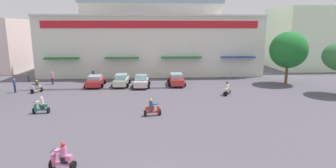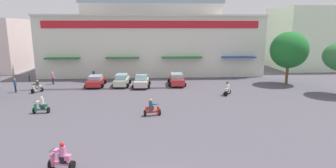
{
  "view_description": "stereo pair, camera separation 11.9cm",
  "coord_description": "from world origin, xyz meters",
  "px_view_note": "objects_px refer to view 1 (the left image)",
  "views": [
    {
      "loc": [
        -0.3,
        -10.69,
        7.39
      ],
      "look_at": [
        1.48,
        15.93,
        1.92
      ],
      "focal_mm": 29.03,
      "sensor_mm": 36.0,
      "label": 1
    },
    {
      "loc": [
        -0.18,
        -10.7,
        7.39
      ],
      "look_at": [
        1.48,
        15.93,
        1.92
      ],
      "focal_mm": 29.03,
      "sensor_mm": 36.0,
      "label": 2
    }
  ],
  "objects_px": {
    "parked_car_0": "(95,81)",
    "parked_car_1": "(121,80)",
    "parked_car_3": "(176,79)",
    "scooter_rider_0": "(227,89)",
    "scooter_rider_4": "(41,106)",
    "plaza_tree_1": "(289,50)",
    "pedestrian_3": "(15,85)",
    "parked_car_2": "(141,81)",
    "scooter_rider_3": "(63,158)",
    "scooter_rider_1": "(37,87)",
    "scooter_rider_2": "(152,109)",
    "pedestrian_1": "(52,77)",
    "pedestrian_0": "(28,75)",
    "pedestrian_2": "(93,75)"
  },
  "relations": [
    {
      "from": "scooter_rider_0",
      "to": "pedestrian_3",
      "type": "height_order",
      "value": "pedestrian_3"
    },
    {
      "from": "scooter_rider_1",
      "to": "scooter_rider_2",
      "type": "bearing_deg",
      "value": -35.38
    },
    {
      "from": "pedestrian_0",
      "to": "pedestrian_3",
      "type": "xyz_separation_m",
      "value": [
        1.25,
        -6.61,
        -0.02
      ]
    },
    {
      "from": "plaza_tree_1",
      "to": "scooter_rider_2",
      "type": "height_order",
      "value": "plaza_tree_1"
    },
    {
      "from": "parked_car_0",
      "to": "pedestrian_0",
      "type": "bearing_deg",
      "value": 159.8
    },
    {
      "from": "plaza_tree_1",
      "to": "pedestrian_1",
      "type": "bearing_deg",
      "value": 176.96
    },
    {
      "from": "scooter_rider_0",
      "to": "plaza_tree_1",
      "type": "bearing_deg",
      "value": 30.39
    },
    {
      "from": "pedestrian_1",
      "to": "scooter_rider_2",
      "type": "bearing_deg",
      "value": -47.19
    },
    {
      "from": "plaza_tree_1",
      "to": "pedestrian_3",
      "type": "bearing_deg",
      "value": -175.13
    },
    {
      "from": "parked_car_0",
      "to": "pedestrian_3",
      "type": "bearing_deg",
      "value": -161.46
    },
    {
      "from": "scooter_rider_1",
      "to": "plaza_tree_1",
      "type": "bearing_deg",
      "value": 5.56
    },
    {
      "from": "parked_car_1",
      "to": "pedestrian_2",
      "type": "bearing_deg",
      "value": 142.23
    },
    {
      "from": "scooter_rider_0",
      "to": "scooter_rider_2",
      "type": "xyz_separation_m",
      "value": [
        -8.53,
        -6.9,
        -0.02
      ]
    },
    {
      "from": "parked_car_2",
      "to": "scooter_rider_3",
      "type": "xyz_separation_m",
      "value": [
        -3.55,
        -20.56,
        -0.13
      ]
    },
    {
      "from": "scooter_rider_1",
      "to": "pedestrian_3",
      "type": "distance_m",
      "value": 2.58
    },
    {
      "from": "parked_car_1",
      "to": "parked_car_3",
      "type": "distance_m",
      "value": 7.24
    },
    {
      "from": "parked_car_1",
      "to": "scooter_rider_2",
      "type": "height_order",
      "value": "parked_car_1"
    },
    {
      "from": "parked_car_1",
      "to": "scooter_rider_2",
      "type": "distance_m",
      "value": 13.27
    },
    {
      "from": "parked_car_3",
      "to": "pedestrian_2",
      "type": "height_order",
      "value": "pedestrian_2"
    },
    {
      "from": "scooter_rider_0",
      "to": "scooter_rider_3",
      "type": "xyz_separation_m",
      "value": [
        -13.36,
        -15.75,
        0.01
      ]
    },
    {
      "from": "parked_car_1",
      "to": "scooter_rider_4",
      "type": "bearing_deg",
      "value": -117.47
    },
    {
      "from": "scooter_rider_4",
      "to": "pedestrian_2",
      "type": "distance_m",
      "value": 14.76
    },
    {
      "from": "plaza_tree_1",
      "to": "scooter_rider_3",
      "type": "height_order",
      "value": "plaza_tree_1"
    },
    {
      "from": "parked_car_0",
      "to": "parked_car_2",
      "type": "bearing_deg",
      "value": -8.86
    },
    {
      "from": "pedestrian_2",
      "to": "pedestrian_1",
      "type": "bearing_deg",
      "value": -161.68
    },
    {
      "from": "parked_car_2",
      "to": "pedestrian_2",
      "type": "height_order",
      "value": "pedestrian_2"
    },
    {
      "from": "scooter_rider_1",
      "to": "pedestrian_1",
      "type": "relative_size",
      "value": 0.86
    },
    {
      "from": "scooter_rider_4",
      "to": "scooter_rider_2",
      "type": "bearing_deg",
      "value": -7.74
    },
    {
      "from": "scooter_rider_3",
      "to": "pedestrian_2",
      "type": "relative_size",
      "value": 0.91
    },
    {
      "from": "scooter_rider_1",
      "to": "pedestrian_1",
      "type": "height_order",
      "value": "pedestrian_1"
    },
    {
      "from": "scooter_rider_2",
      "to": "scooter_rider_4",
      "type": "bearing_deg",
      "value": 172.26
    },
    {
      "from": "scooter_rider_2",
      "to": "pedestrian_1",
      "type": "xyz_separation_m",
      "value": [
        -13.26,
        14.32,
        0.36
      ]
    },
    {
      "from": "parked_car_3",
      "to": "plaza_tree_1",
      "type": "bearing_deg",
      "value": -0.5
    },
    {
      "from": "parked_car_2",
      "to": "parked_car_1",
      "type": "bearing_deg",
      "value": 159.79
    },
    {
      "from": "parked_car_0",
      "to": "scooter_rider_0",
      "type": "distance_m",
      "value": 16.8
    },
    {
      "from": "parked_car_0",
      "to": "parked_car_2",
      "type": "distance_m",
      "value": 6.05
    },
    {
      "from": "parked_car_0",
      "to": "scooter_rider_4",
      "type": "height_order",
      "value": "scooter_rider_4"
    },
    {
      "from": "parked_car_0",
      "to": "parked_car_1",
      "type": "xyz_separation_m",
      "value": [
        3.35,
        0.04,
        0.05
      ]
    },
    {
      "from": "parked_car_2",
      "to": "scooter_rider_4",
      "type": "xyz_separation_m",
      "value": [
        -8.53,
        -10.38,
        -0.14
      ]
    },
    {
      "from": "scooter_rider_4",
      "to": "pedestrian_1",
      "type": "xyz_separation_m",
      "value": [
        -3.46,
        12.98,
        0.34
      ]
    },
    {
      "from": "parked_car_1",
      "to": "pedestrian_2",
      "type": "height_order",
      "value": "pedestrian_2"
    },
    {
      "from": "plaza_tree_1",
      "to": "parked_car_2",
      "type": "bearing_deg",
      "value": -177.29
    },
    {
      "from": "scooter_rider_1",
      "to": "pedestrian_2",
      "type": "xyz_separation_m",
      "value": [
        5.26,
        6.45,
        0.35
      ]
    },
    {
      "from": "scooter_rider_2",
      "to": "pedestrian_0",
      "type": "bearing_deg",
      "value": 136.57
    },
    {
      "from": "scooter_rider_4",
      "to": "pedestrian_0",
      "type": "bearing_deg",
      "value": 116.4
    },
    {
      "from": "scooter_rider_0",
      "to": "scooter_rider_4",
      "type": "bearing_deg",
      "value": -163.11
    },
    {
      "from": "scooter_rider_4",
      "to": "scooter_rider_1",
      "type": "bearing_deg",
      "value": 113.91
    },
    {
      "from": "parked_car_3",
      "to": "pedestrian_2",
      "type": "xyz_separation_m",
      "value": [
        -11.52,
        3.23,
        0.18
      ]
    },
    {
      "from": "parked_car_1",
      "to": "parked_car_2",
      "type": "distance_m",
      "value": 2.8
    },
    {
      "from": "parked_car_1",
      "to": "parked_car_3",
      "type": "bearing_deg",
      "value": 0.71
    }
  ]
}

